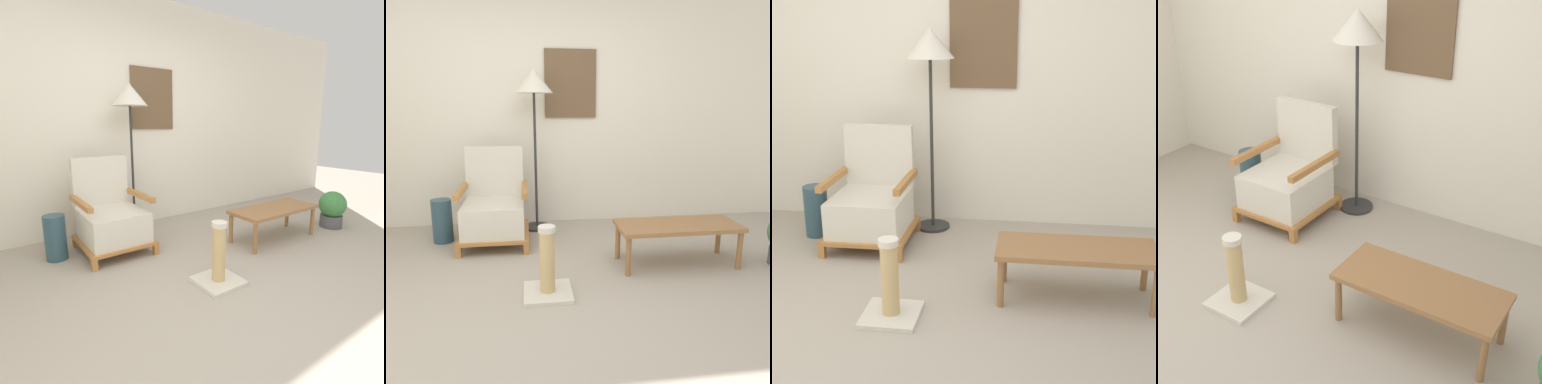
% 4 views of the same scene
% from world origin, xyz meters
% --- Properties ---
extents(ground_plane, '(14.00, 14.00, 0.00)m').
position_xyz_m(ground_plane, '(0.00, 0.00, 0.00)').
color(ground_plane, '#A89E8E').
extents(wall_back, '(8.00, 0.09, 2.70)m').
position_xyz_m(wall_back, '(0.00, 2.19, 1.35)').
color(wall_back, silver).
rests_on(wall_back, ground_plane).
extents(armchair, '(0.65, 0.68, 0.92)m').
position_xyz_m(armchair, '(-0.49, 1.53, 0.33)').
color(armchair, '#B2753D').
rests_on(armchair, ground_plane).
extents(floor_lamp, '(0.39, 0.39, 1.68)m').
position_xyz_m(floor_lamp, '(-0.07, 1.91, 1.46)').
color(floor_lamp, '#2D2D2D').
rests_on(floor_lamp, ground_plane).
extents(coffee_table, '(1.02, 0.43, 0.36)m').
position_xyz_m(coffee_table, '(1.07, 0.79, 0.31)').
color(coffee_table, olive).
rests_on(coffee_table, ground_plane).
extents(vase, '(0.19, 0.19, 0.43)m').
position_xyz_m(vase, '(-1.01, 1.61, 0.21)').
color(vase, '#2D4C5B').
rests_on(vase, ground_plane).
extents(scratching_post, '(0.34, 0.34, 0.51)m').
position_xyz_m(scratching_post, '(-0.04, 0.40, 0.17)').
color(scratching_post, beige).
rests_on(scratching_post, ground_plane).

